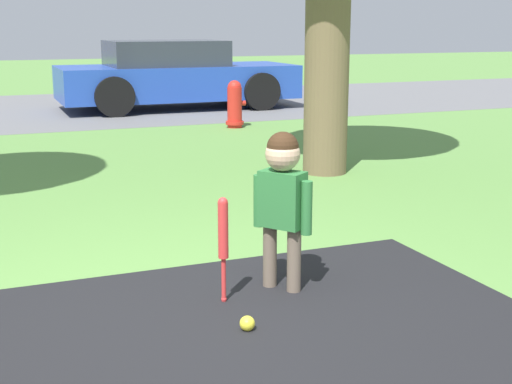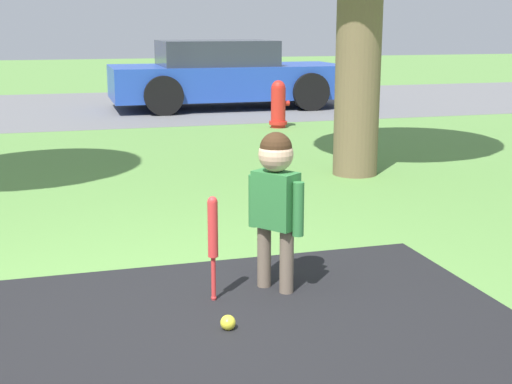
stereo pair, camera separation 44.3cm
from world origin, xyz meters
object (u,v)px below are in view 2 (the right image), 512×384
Objects in this scene: sports_ball at (228,323)px; fire_hydrant at (278,104)px; child at (276,189)px; baseball_bat at (213,234)px; parked_car at (225,75)px.

sports_ball is 7.35m from fire_hydrant.
baseball_bat is (-0.38, -0.06, -0.21)m from child.
baseball_bat is 7.66× the size of sports_ball.
baseball_bat is 6.95m from fire_hydrant.
fire_hydrant is at bearing 70.07° from sports_ball.
parked_car is at bearing 75.84° from baseball_bat.
child is at bearing 49.64° from sports_ball.
fire_hydrant is (2.48, 6.49, -0.04)m from baseball_bat.
child is 9.44m from parked_car.
fire_hydrant is 0.16× the size of parked_car.
sports_ball is at bearing -75.78° from child.
baseball_bat is 0.14× the size of parked_car.
parked_car reaches higher than sports_ball.
child is 1.32× the size of fire_hydrant.
child reaches higher than baseball_bat.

